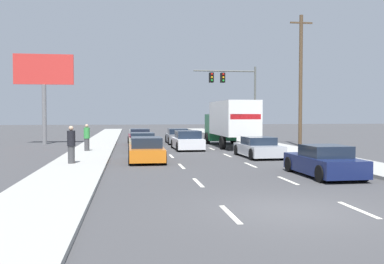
% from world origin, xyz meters
% --- Properties ---
extents(ground_plane, '(140.00, 140.00, 0.00)m').
position_xyz_m(ground_plane, '(0.00, 25.00, 0.00)').
color(ground_plane, '#3D3D3F').
extents(sidewalk_right, '(2.73, 80.00, 0.14)m').
position_xyz_m(sidewalk_right, '(6.61, 20.00, 0.07)').
color(sidewalk_right, '#9E9E99').
rests_on(sidewalk_right, ground_plane).
extents(sidewalk_left, '(2.73, 80.00, 0.14)m').
position_xyz_m(sidewalk_left, '(-6.61, 20.00, 0.07)').
color(sidewalk_left, '#9E9E99').
rests_on(sidewalk_left, ground_plane).
extents(lane_markings, '(3.54, 57.00, 0.01)m').
position_xyz_m(lane_markings, '(0.00, 22.33, 0.00)').
color(lane_markings, silver).
rests_on(lane_markings, ground_plane).
extents(car_maroon, '(1.93, 4.59, 1.30)m').
position_xyz_m(car_maroon, '(-3.33, 24.98, 0.60)').
color(car_maroon, maroon).
rests_on(car_maroon, ground_plane).
extents(car_tan, '(1.89, 4.64, 1.24)m').
position_xyz_m(car_tan, '(-3.29, 18.90, 0.56)').
color(car_tan, tan).
rests_on(car_tan, ground_plane).
extents(car_orange, '(1.86, 4.36, 1.29)m').
position_xyz_m(car_orange, '(-3.29, 12.17, 0.59)').
color(car_orange, orange).
rests_on(car_orange, ground_plane).
extents(car_gray, '(1.88, 4.14, 1.26)m').
position_xyz_m(car_gray, '(-0.10, 25.81, 0.59)').
color(car_gray, slate).
rests_on(car_gray, ground_plane).
extents(car_white, '(1.99, 4.17, 1.34)m').
position_xyz_m(car_white, '(-0.13, 19.33, 0.61)').
color(car_white, white).
rests_on(car_white, ground_plane).
extents(box_truck, '(2.58, 8.90, 3.44)m').
position_xyz_m(box_truck, '(3.45, 21.55, 1.98)').
color(box_truck, white).
rests_on(box_truck, ground_plane).
extents(car_silver, '(2.02, 4.16, 1.18)m').
position_xyz_m(car_silver, '(3.21, 13.44, 0.54)').
color(car_silver, '#B7BABF').
rests_on(car_silver, ground_plane).
extents(car_navy, '(1.92, 4.12, 1.26)m').
position_xyz_m(car_navy, '(3.53, 5.67, 0.57)').
color(car_navy, '#141E4C').
rests_on(car_navy, ground_plane).
extents(traffic_signal_mast, '(6.22, 0.69, 7.16)m').
position_xyz_m(traffic_signal_mast, '(5.67, 30.69, 5.33)').
color(traffic_signal_mast, '#595B56').
rests_on(traffic_signal_mast, ground_plane).
extents(utility_pole_mid, '(1.80, 0.28, 10.21)m').
position_xyz_m(utility_pole_mid, '(9.16, 21.77, 5.25)').
color(utility_pole_mid, brown).
rests_on(utility_pole_mid, ground_plane).
extents(roadside_billboard, '(4.79, 0.36, 7.43)m').
position_xyz_m(roadside_billboard, '(-11.10, 26.53, 5.40)').
color(roadside_billboard, slate).
rests_on(roadside_billboard, ground_plane).
extents(pedestrian_near_corner, '(0.38, 0.38, 1.79)m').
position_xyz_m(pedestrian_near_corner, '(-6.90, 10.56, 1.04)').
color(pedestrian_near_corner, '#3F3F42').
rests_on(pedestrian_near_corner, sidewalk_left).
extents(pedestrian_mid_block, '(0.38, 0.38, 1.71)m').
position_xyz_m(pedestrian_mid_block, '(-6.85, 17.74, 0.99)').
color(pedestrian_mid_block, '#3F3F42').
rests_on(pedestrian_mid_block, sidewalk_left).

